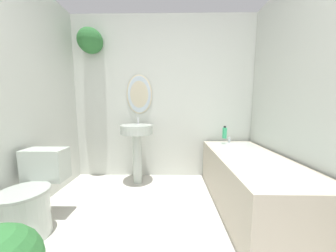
{
  "coord_description": "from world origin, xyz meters",
  "views": [
    {
      "loc": [
        0.11,
        -0.2,
        1.09
      ],
      "look_at": [
        0.08,
        1.46,
        0.89
      ],
      "focal_mm": 18.0,
      "sensor_mm": 36.0,
      "label": 1
    }
  ],
  "objects_px": {
    "pedestal_sink": "(137,138)",
    "shampoo_bottle": "(225,133)",
    "toilet": "(32,197)",
    "bathtub": "(250,181)"
  },
  "relations": [
    {
      "from": "pedestal_sink",
      "to": "shampoo_bottle",
      "type": "height_order",
      "value": "pedestal_sink"
    },
    {
      "from": "toilet",
      "to": "shampoo_bottle",
      "type": "distance_m",
      "value": 2.22
    },
    {
      "from": "toilet",
      "to": "bathtub",
      "type": "relative_size",
      "value": 0.45
    },
    {
      "from": "toilet",
      "to": "shampoo_bottle",
      "type": "relative_size",
      "value": 3.97
    },
    {
      "from": "toilet",
      "to": "bathtub",
      "type": "bearing_deg",
      "value": 10.61
    },
    {
      "from": "shampoo_bottle",
      "to": "toilet",
      "type": "bearing_deg",
      "value": -153.26
    },
    {
      "from": "toilet",
      "to": "bathtub",
      "type": "height_order",
      "value": "toilet"
    },
    {
      "from": "pedestal_sink",
      "to": "shampoo_bottle",
      "type": "relative_size",
      "value": 5.37
    },
    {
      "from": "pedestal_sink",
      "to": "bathtub",
      "type": "distance_m",
      "value": 1.47
    },
    {
      "from": "pedestal_sink",
      "to": "toilet",
      "type": "bearing_deg",
      "value": -127.54
    }
  ]
}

